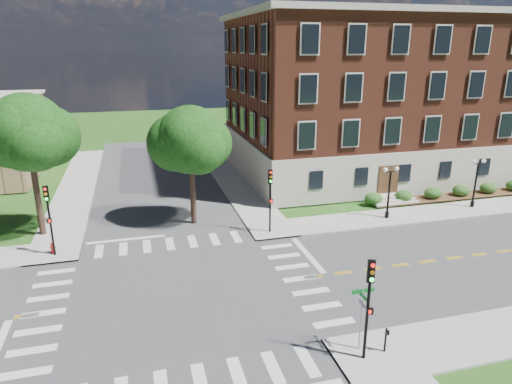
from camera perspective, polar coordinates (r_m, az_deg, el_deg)
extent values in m
plane|color=#225016|center=(26.73, -9.33, -12.58)|extent=(160.00, 160.00, 0.00)
cube|color=#3D3D3F|center=(26.73, -9.33, -12.57)|extent=(90.00, 12.00, 0.01)
cube|color=#3D3D3F|center=(26.73, -9.33, -12.56)|extent=(12.00, 90.00, 0.01)
cube|color=#9E9B93|center=(41.77, 22.46, -2.26)|extent=(34.00, 3.50, 0.12)
cube|color=#9E9B93|center=(48.90, -3.23, 1.91)|extent=(3.50, 34.00, 0.12)
cube|color=#9E9B93|center=(48.31, -21.52, 0.47)|extent=(3.50, 34.00, 0.12)
cube|color=silver|center=(31.17, 6.47, -7.81)|extent=(0.40, 5.50, 0.00)
cube|color=#B4AC9F|center=(53.13, 14.43, 5.06)|extent=(30.00, 20.00, 4.20)
cube|color=brown|center=(52.04, 15.12, 13.68)|extent=(29.55, 19.70, 11.80)
cube|color=#B4AC9F|center=(52.03, 15.70, 20.43)|extent=(30.60, 20.60, 0.50)
cube|color=#472D19|center=(42.87, 16.19, 1.38)|extent=(2.00, 0.10, 2.80)
cylinder|color=black|center=(36.67, -25.54, -1.25)|extent=(0.44, 0.44, 4.84)
sphere|color=#0E330E|center=(35.49, -26.64, 6.67)|extent=(5.48, 5.48, 5.48)
cylinder|color=black|center=(35.90, -7.88, -0.73)|extent=(0.44, 0.44, 3.99)
sphere|color=#0E330E|center=(34.73, -8.20, 6.47)|extent=(5.18, 5.18, 5.18)
cylinder|color=black|center=(21.13, 13.66, -15.38)|extent=(0.14, 0.14, 3.80)
cube|color=black|center=(19.94, 14.17, -9.58)|extent=(0.38, 0.32, 1.00)
cylinder|color=red|center=(19.69, 14.42, -8.89)|extent=(0.19, 0.11, 0.18)
cylinder|color=orange|center=(19.84, 14.35, -9.74)|extent=(0.19, 0.11, 0.18)
cylinder|color=#19E533|center=(19.99, 14.28, -10.58)|extent=(0.19, 0.11, 0.18)
cube|color=black|center=(20.68, 14.03, -14.24)|extent=(0.32, 0.22, 0.30)
cylinder|color=black|center=(33.70, 1.77, -1.97)|extent=(0.14, 0.14, 3.80)
cube|color=black|center=(32.96, 1.81, 1.96)|extent=(0.36, 0.28, 1.00)
cylinder|color=red|center=(32.75, 1.88, 2.45)|extent=(0.19, 0.09, 0.18)
cylinder|color=orange|center=(32.84, 1.87, 1.90)|extent=(0.19, 0.09, 0.18)
cylinder|color=#19E533|center=(32.93, 1.87, 1.34)|extent=(0.19, 0.09, 0.18)
cube|color=black|center=(33.33, 1.87, -1.10)|extent=(0.32, 0.18, 0.30)
cylinder|color=black|center=(32.83, -24.23, -4.16)|extent=(0.14, 0.14, 3.80)
cube|color=black|center=(32.08, -24.77, -0.17)|extent=(0.37, 0.31, 1.00)
cylinder|color=red|center=(31.86, -24.88, 0.33)|extent=(0.19, 0.10, 0.18)
cylinder|color=orange|center=(31.95, -24.80, -0.24)|extent=(0.19, 0.10, 0.18)
cylinder|color=#19E533|center=(32.05, -24.73, -0.80)|extent=(0.19, 0.10, 0.18)
cube|color=black|center=(32.46, -24.41, -3.29)|extent=(0.32, 0.21, 0.30)
cylinder|color=black|center=(38.52, 16.04, -2.72)|extent=(0.32, 0.32, 0.50)
cylinder|color=black|center=(37.99, 16.25, -0.39)|extent=(0.16, 0.16, 3.80)
cube|color=black|center=(37.46, 16.50, 2.45)|extent=(1.00, 0.06, 0.06)
sphere|color=white|center=(37.15, 15.87, 2.70)|extent=(0.36, 0.36, 0.36)
sphere|color=white|center=(37.67, 17.18, 2.78)|extent=(0.36, 0.36, 0.36)
cylinder|color=black|center=(43.72, 25.41, -1.35)|extent=(0.32, 0.32, 0.50)
cylinder|color=black|center=(43.25, 25.70, 0.72)|extent=(0.16, 0.16, 3.80)
cube|color=black|center=(42.78, 26.04, 3.21)|extent=(1.00, 0.06, 0.06)
sphere|color=white|center=(42.41, 25.57, 3.45)|extent=(0.36, 0.36, 0.36)
sphere|color=white|center=(43.07, 26.58, 3.50)|extent=(0.36, 0.36, 0.36)
cylinder|color=gray|center=(21.82, 12.98, -15.25)|extent=(0.07, 0.07, 3.10)
cube|color=#0E7126|center=(21.08, 13.26, -11.94)|extent=(1.10, 0.03, 0.20)
cube|color=#0E7126|center=(21.20, 13.21, -12.52)|extent=(0.03, 1.10, 0.20)
cube|color=silver|center=(21.45, 13.25, -13.54)|extent=(0.03, 0.75, 0.25)
cylinder|color=black|center=(22.47, 15.88, -17.36)|extent=(0.10, 0.10, 1.20)
cube|color=black|center=(22.13, 16.14, -16.56)|extent=(0.14, 0.08, 0.22)
cylinder|color=#950B0D|center=(33.86, -23.99, -6.86)|extent=(0.32, 0.32, 0.10)
cylinder|color=#950B0D|center=(33.77, -24.05, -6.48)|extent=(0.22, 0.22, 0.60)
sphere|color=#950B0D|center=(33.64, -24.12, -5.96)|extent=(0.24, 0.24, 0.24)
cylinder|color=#950B0D|center=(33.74, -24.06, -6.35)|extent=(0.35, 0.12, 0.12)
cylinder|color=#950B0D|center=(33.74, -24.06, -6.35)|extent=(0.12, 0.35, 0.12)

